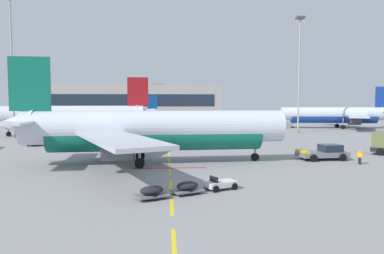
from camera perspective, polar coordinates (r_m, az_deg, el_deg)
name	(u,v)px	position (r m, az deg, el deg)	size (l,w,h in m)	color
ground	(303,146)	(61.17, 17.33, -2.94)	(400.00, 400.00, 0.00)	gray
apron_paint_markings	(169,150)	(54.28, -3.75, -3.63)	(8.00, 95.89, 0.01)	yellow
airliner_foreground	(152,130)	(41.77, -6.44, -0.48)	(34.80, 34.57, 12.20)	silver
pushback_tug	(324,152)	(47.65, 20.36, -3.84)	(6.22, 3.59, 2.08)	slate
airliner_mid_left	(73,117)	(80.76, -18.57, 1.58)	(36.17, 35.82, 12.67)	silver
airliner_far_center	(335,115)	(106.21, 21.96, 1.82)	(32.72, 32.21, 11.48)	silver
airliner_far_right	(121,115)	(118.91, -11.25, 1.97)	(27.21, 25.99, 9.86)	silver
fuel_service_truck	(34,135)	(66.16, -24.04, -1.17)	(5.45, 7.30, 3.14)	black
baggage_train	(188,187)	(28.26, -0.69, -9.63)	(8.42, 4.94, 1.14)	silver
ground_crew_worker	(360,156)	(45.59, 25.28, -4.28)	(0.55, 0.44, 1.64)	#191E38
apron_light_mast_near	(12,51)	(81.46, -26.92, 10.79)	(1.80, 1.80, 28.52)	slate
apron_light_mast_far	(299,62)	(87.74, 16.80, 9.96)	(1.80, 1.80, 26.92)	slate
terminal_satellite	(134,102)	(171.15, -9.35, 3.98)	(80.14, 26.41, 16.32)	#9E998E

